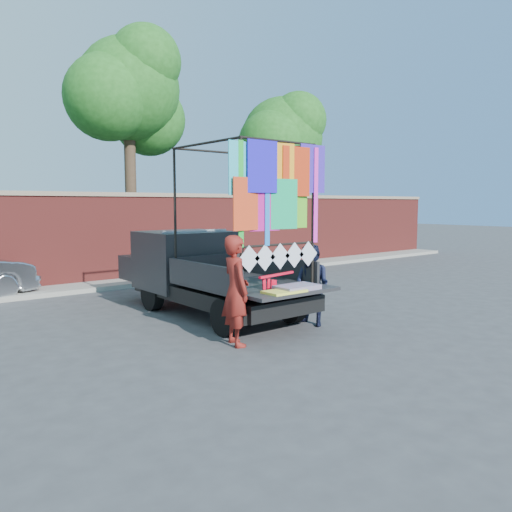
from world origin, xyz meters
TOP-DOWN VIEW (x-y plane):
  - ground at (0.00, 0.00)m, footprint 90.00×90.00m
  - brick_wall at (0.00, 7.00)m, footprint 30.00×0.45m
  - curb at (0.00, 6.30)m, footprint 30.00×1.20m
  - tree_mid at (1.02, 8.12)m, footprint 4.20×3.30m
  - tree_right at (7.52, 8.12)m, footprint 4.20×3.30m
  - pickup_truck at (-0.32, 2.19)m, footprint 2.12×5.33m
  - woman at (-1.29, -0.46)m, footprint 0.58×0.74m
  - man at (0.60, -0.31)m, footprint 0.66×0.80m
  - streamer_bundle at (-0.45, -0.40)m, footprint 0.93×0.23m

SIDE VIEW (x-z plane):
  - ground at x=0.00m, z-range 0.00..0.00m
  - curb at x=0.00m, z-range 0.00..0.12m
  - man at x=0.60m, z-range 0.00..1.53m
  - pickup_truck at x=-0.32m, z-range -0.83..2.53m
  - streamer_bundle at x=-0.45m, z-range 0.54..1.19m
  - woman at x=-1.29m, z-range 0.00..1.79m
  - brick_wall at x=0.00m, z-range 0.02..2.63m
  - tree_right at x=7.52m, z-range 1.44..8.06m
  - tree_mid at x=1.02m, z-range 1.83..9.56m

